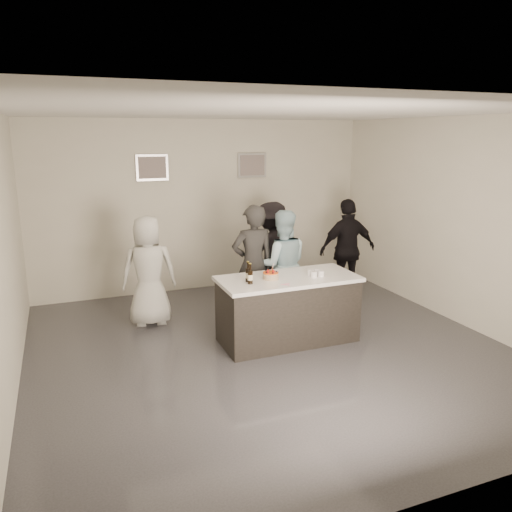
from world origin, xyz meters
name	(u,v)px	position (x,y,z in m)	size (l,w,h in m)	color
floor	(270,350)	(0.00, 0.00, 0.00)	(6.00, 6.00, 0.00)	#3D3D42
ceiling	(272,112)	(0.00, 0.00, 3.00)	(6.00, 6.00, 0.00)	white
wall_back	(204,206)	(0.00, 3.00, 1.50)	(6.00, 0.04, 3.00)	silver
wall_front	(441,318)	(0.00, -3.00, 1.50)	(6.00, 0.04, 3.00)	silver
wall_left	(2,259)	(-3.00, 0.00, 1.50)	(0.04, 6.00, 3.00)	silver
wall_right	(460,222)	(3.00, 0.00, 1.50)	(0.04, 6.00, 3.00)	silver
picture_left	(152,168)	(-0.90, 2.97, 2.20)	(0.54, 0.04, 0.44)	#B2B2B7
picture_right	(252,165)	(0.90, 2.97, 2.20)	(0.54, 0.04, 0.44)	#B2B2B7
bar_counter	(288,309)	(0.34, 0.20, 0.45)	(1.86, 0.86, 0.90)	white
cake	(271,276)	(0.09, 0.20, 0.94)	(0.21, 0.21, 0.08)	orange
beer_bottle_a	(248,272)	(-0.23, 0.20, 1.03)	(0.07, 0.07, 0.26)	black
beer_bottle_b	(250,274)	(-0.24, 0.10, 1.03)	(0.07, 0.07, 0.26)	black
tumbler_cluster	(316,273)	(0.71, 0.12, 0.94)	(0.19, 0.19, 0.08)	orange
candles	(282,285)	(0.11, -0.11, 0.90)	(0.24, 0.08, 0.01)	pink
person_main_black	(253,264)	(0.17, 1.04, 0.88)	(0.65, 0.42, 1.77)	#262626
person_main_blue	(282,265)	(0.64, 1.05, 0.83)	(0.81, 0.63, 1.66)	#ADD5E3
person_guest_left	(149,271)	(-1.28, 1.51, 0.81)	(0.79, 0.52, 1.63)	silver
person_guest_right	(347,250)	(2.05, 1.48, 0.85)	(1.00, 0.42, 1.71)	black
person_guest_back	(272,253)	(0.81, 1.82, 0.84)	(1.08, 0.62, 1.68)	black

